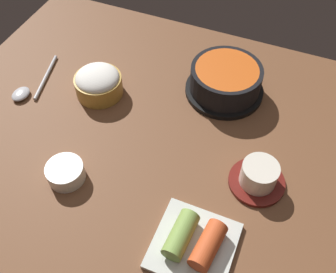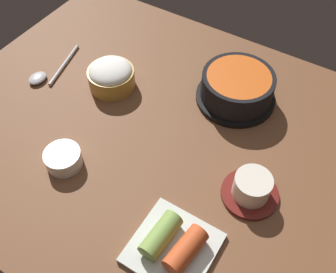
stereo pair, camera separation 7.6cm
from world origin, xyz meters
TOP-DOWN VIEW (x-y plane):
  - dining_table at (0.00, 0.00)cm, footprint 100.00×76.00cm
  - stone_pot at (7.90, 17.16)cm, footprint 17.67×17.67cm
  - rice_bowl at (-18.14, 6.10)cm, footprint 10.57×10.57cm
  - tea_cup_with_saucer at (20.86, -3.80)cm, footprint 10.69×10.69cm
  - kimchi_plate at (14.18, -20.15)cm, footprint 13.53×13.53cm
  - side_bowl_near at (-12.96, -16.41)cm, footprint 7.14×7.14cm
  - spoon at (-33.49, 0.47)cm, footprint 5.82×16.71cm

SIDE VIEW (x-z plane):
  - dining_table at x=0.00cm, z-range 0.00..2.00cm
  - spoon at x=-33.49cm, z-range 1.95..3.30cm
  - kimchi_plate at x=14.18cm, z-range 1.43..5.99cm
  - side_bowl_near at x=-12.96cm, z-range 2.13..5.45cm
  - tea_cup_with_saucer at x=20.86cm, z-range 1.71..7.07cm
  - rice_bowl at x=-18.14cm, z-range 2.00..8.34cm
  - stone_pot at x=7.90cm, z-range 2.08..8.99cm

